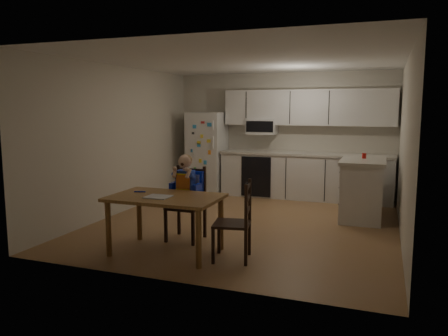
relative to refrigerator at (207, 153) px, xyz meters
name	(u,v)px	position (x,y,z in m)	size (l,w,h in m)	color
room	(256,141)	(1.55, -1.67, 0.40)	(4.52, 5.01, 2.51)	olive
refrigerator	(207,153)	(0.00, 0.00, 0.00)	(0.72, 0.70, 1.70)	silver
kitchen_run	(304,154)	(2.05, 0.09, 0.03)	(3.37, 0.62, 2.15)	silver
kitchen_island	(362,188)	(3.23, -1.15, -0.36)	(0.69, 1.32, 0.97)	silver
red_cup	(364,156)	(3.23, -1.08, 0.17)	(0.07, 0.07, 0.09)	#B71410
dining_table	(166,204)	(1.03, -3.85, -0.23)	(1.35, 0.87, 0.72)	brown
napkin	(158,197)	(0.98, -3.94, -0.12)	(0.29, 0.25, 0.01)	silver
toddler_spoon	(139,192)	(0.60, -3.75, -0.12)	(0.02, 0.02, 0.12)	#132BD1
chair_booster	(187,188)	(1.03, -3.23, -0.14)	(0.44, 0.44, 1.18)	black
chair_side	(240,216)	(1.97, -3.78, -0.31)	(0.49, 0.49, 0.95)	black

